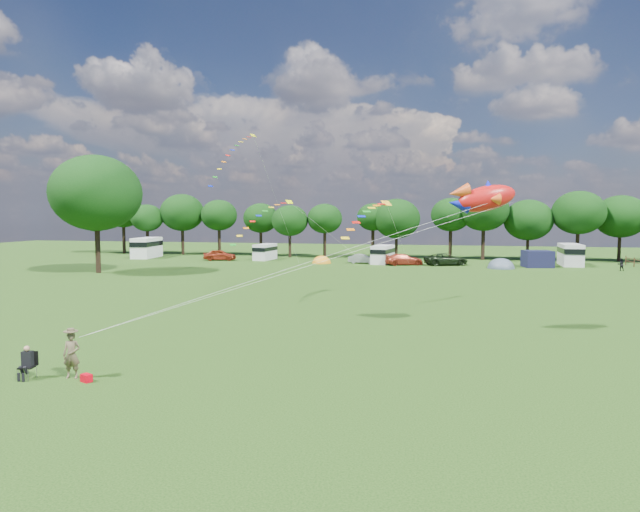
% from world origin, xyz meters
% --- Properties ---
extents(ground_plane, '(180.00, 180.00, 0.00)m').
position_xyz_m(ground_plane, '(0.00, 0.00, 0.00)').
color(ground_plane, black).
rests_on(ground_plane, ground).
extents(tree_line, '(102.98, 10.98, 10.27)m').
position_xyz_m(tree_line, '(5.30, 54.99, 6.35)').
color(tree_line, black).
rests_on(tree_line, ground).
extents(big_tree, '(10.00, 10.00, 13.28)m').
position_xyz_m(big_tree, '(-30.00, 28.00, 9.02)').
color(big_tree, black).
rests_on(big_tree, ground).
extents(car_a, '(4.98, 2.68, 1.57)m').
position_xyz_m(car_a, '(-22.80, 46.04, 0.79)').
color(car_a, maroon).
rests_on(car_a, ground).
extents(car_b, '(3.55, 1.37, 1.25)m').
position_xyz_m(car_b, '(-2.17, 45.74, 0.62)').
color(car_b, gray).
rests_on(car_b, ground).
extents(car_c, '(5.33, 3.71, 1.47)m').
position_xyz_m(car_c, '(3.40, 44.55, 0.74)').
color(car_c, '#9F311C').
rests_on(car_c, ground).
extents(car_d, '(6.21, 4.37, 1.55)m').
position_xyz_m(car_d, '(8.84, 45.47, 0.77)').
color(car_d, black).
rests_on(car_d, ground).
extents(campervan_a, '(3.35, 6.48, 3.05)m').
position_xyz_m(campervan_a, '(-35.56, 48.16, 1.64)').
color(campervan_a, white).
rests_on(campervan_a, ground).
extents(campervan_b, '(2.45, 4.87, 2.30)m').
position_xyz_m(campervan_b, '(-16.76, 48.33, 1.24)').
color(campervan_b, silver).
rests_on(campervan_b, ground).
extents(campervan_c, '(2.96, 5.28, 2.44)m').
position_xyz_m(campervan_c, '(0.53, 46.24, 1.31)').
color(campervan_c, white).
rests_on(campervan_c, ground).
extents(campervan_d, '(2.77, 5.85, 2.80)m').
position_xyz_m(campervan_d, '(24.60, 48.47, 1.50)').
color(campervan_d, silver).
rests_on(campervan_d, ground).
extents(tent_orange, '(2.62, 2.87, 2.05)m').
position_xyz_m(tent_orange, '(-7.59, 44.70, 0.02)').
color(tent_orange, orange).
rests_on(tent_orange, ground).
extents(tent_greyblue, '(3.34, 3.65, 2.48)m').
position_xyz_m(tent_greyblue, '(15.37, 42.80, 0.02)').
color(tent_greyblue, '#485765').
rests_on(tent_greyblue, ground).
extents(awning_navy, '(3.74, 3.22, 2.09)m').
position_xyz_m(awning_navy, '(20.00, 45.21, 1.05)').
color(awning_navy, '#171737').
rests_on(awning_navy, ground).
extents(kite_flyer, '(0.79, 0.61, 1.93)m').
position_xyz_m(kite_flyer, '(-7.27, -6.85, 0.97)').
color(kite_flyer, brown).
rests_on(kite_flyer, ground).
extents(camp_chair, '(0.65, 0.65, 1.38)m').
position_xyz_m(camp_chair, '(-8.98, -7.27, 0.83)').
color(camp_chair, '#99999E').
rests_on(camp_chair, ground).
extents(kite_bag, '(0.52, 0.44, 0.31)m').
position_xyz_m(kite_bag, '(-6.39, -7.17, 0.16)').
color(kite_bag, red).
rests_on(kite_bag, ground).
extents(fish_kite, '(4.12, 2.18, 2.15)m').
position_xyz_m(fish_kite, '(9.75, 5.43, 7.61)').
color(fish_kite, red).
rests_on(fish_kite, ground).
extents(streamer_kite_a, '(3.26, 5.55, 5.74)m').
position_xyz_m(streamer_kite_a, '(-12.63, 26.14, 13.06)').
color(streamer_kite_a, '#D6DD0B').
rests_on(streamer_kite_a, ground).
extents(streamer_kite_b, '(4.23, 4.61, 3.77)m').
position_xyz_m(streamer_kite_b, '(-6.58, 17.34, 6.66)').
color(streamer_kite_b, '#F4FF00').
rests_on(streamer_kite_b, ground).
extents(streamer_kite_c, '(3.29, 5.03, 2.84)m').
position_xyz_m(streamer_kite_c, '(2.53, 14.17, 6.80)').
color(streamer_kite_c, gold).
rests_on(streamer_kite_c, ground).
extents(walker_a, '(0.77, 0.51, 1.52)m').
position_xyz_m(walker_a, '(28.77, 42.62, 0.76)').
color(walker_a, black).
rests_on(walker_a, ground).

